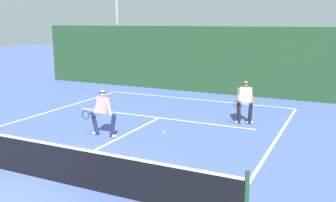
% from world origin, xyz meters
% --- Properties ---
extents(ground_plane, '(80.00, 80.00, 0.00)m').
position_xyz_m(ground_plane, '(0.00, 0.00, 0.00)').
color(ground_plane, '#495FA3').
extents(court_line_baseline_far, '(9.50, 0.10, 0.01)m').
position_xyz_m(court_line_baseline_far, '(0.00, 10.58, 0.00)').
color(court_line_baseline_far, white).
rests_on(court_line_baseline_far, ground_plane).
extents(court_line_service, '(7.75, 0.10, 0.01)m').
position_xyz_m(court_line_service, '(0.00, 6.56, 0.00)').
color(court_line_service, white).
rests_on(court_line_service, ground_plane).
extents(court_line_centre, '(0.10, 6.40, 0.01)m').
position_xyz_m(court_line_centre, '(0.00, 3.20, 0.00)').
color(court_line_centre, white).
rests_on(court_line_centre, ground_plane).
extents(tennis_net, '(10.42, 0.09, 1.11)m').
position_xyz_m(tennis_net, '(0.00, 0.00, 0.50)').
color(tennis_net, '#1E4723').
rests_on(tennis_net, ground_plane).
extents(player_near, '(1.03, 0.84, 1.58)m').
position_xyz_m(player_near, '(-0.61, 3.59, 0.86)').
color(player_near, '#1E234C').
rests_on(player_near, ground_plane).
extents(player_far, '(0.69, 0.89, 1.63)m').
position_xyz_m(player_far, '(3.29, 7.20, 0.89)').
color(player_far, black).
rests_on(player_far, ground_plane).
extents(tennis_ball, '(0.07, 0.07, 0.07)m').
position_xyz_m(tennis_ball, '(1.11, 4.75, 0.03)').
color(tennis_ball, '#D1E033').
rests_on(tennis_ball, ground_plane).
extents(tennis_ball_extra, '(0.07, 0.07, 0.07)m').
position_xyz_m(tennis_ball_extra, '(0.74, 1.40, 0.03)').
color(tennis_ball_extra, '#D1E033').
rests_on(tennis_ball_extra, ground_plane).
extents(back_fence_windscreen, '(21.52, 0.12, 3.55)m').
position_xyz_m(back_fence_windscreen, '(0.00, 12.52, 1.77)').
color(back_fence_windscreen, '#204123').
rests_on(back_fence_windscreen, ground_plane).
extents(light_pole, '(0.55, 0.44, 6.98)m').
position_xyz_m(light_pole, '(-6.49, 13.60, 4.32)').
color(light_pole, '#9EA39E').
rests_on(light_pole, ground_plane).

